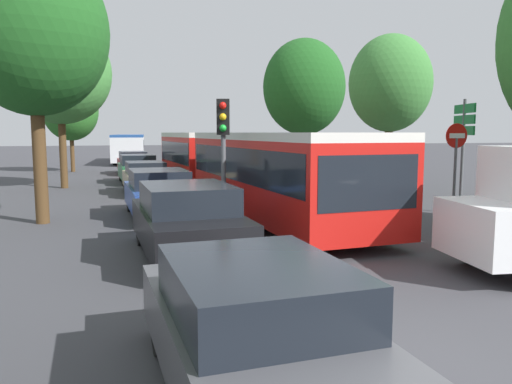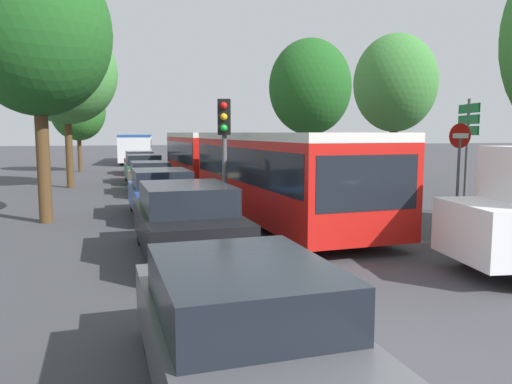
{
  "view_description": "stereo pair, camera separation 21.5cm",
  "coord_description": "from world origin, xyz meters",
  "px_view_note": "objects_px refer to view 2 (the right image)",
  "views": [
    {
      "loc": [
        -2.93,
        -4.44,
        2.56
      ],
      "look_at": [
        0.2,
        6.51,
        1.2
      ],
      "focal_mm": 35.0,
      "sensor_mm": 36.0,
      "label": 1
    },
    {
      "loc": [
        -2.72,
        -4.5,
        2.56
      ],
      "look_at": [
        0.2,
        6.51,
        1.2
      ],
      "focal_mm": 35.0,
      "sensor_mm": 36.0,
      "label": 2
    }
  ],
  "objects_px": {
    "queued_car_graphite": "(241,330)",
    "tree_right_mid": "(397,86)",
    "traffic_light": "(224,135)",
    "tree_left_distant": "(78,111)",
    "direction_sign_post": "(468,132)",
    "queued_car_red": "(139,162)",
    "no_entry_sign": "(459,157)",
    "queued_car_blue": "(161,193)",
    "queued_car_tan": "(150,177)",
    "articulated_bus": "(241,163)",
    "city_bus_rear": "(137,146)",
    "tree_left_mid": "(37,33)",
    "tree_right_far": "(310,90)",
    "queued_car_black": "(186,220)",
    "queued_car_green": "(143,168)",
    "tree_left_far": "(66,73)"
  },
  "relations": [
    {
      "from": "queued_car_graphite",
      "to": "direction_sign_post",
      "type": "xyz_separation_m",
      "value": [
        9.37,
        8.99,
        1.87
      ]
    },
    {
      "from": "city_bus_rear",
      "to": "tree_left_mid",
      "type": "distance_m",
      "value": 29.68
    },
    {
      "from": "queued_car_blue",
      "to": "queued_car_green",
      "type": "bearing_deg",
      "value": -1.83
    },
    {
      "from": "direction_sign_post",
      "to": "tree_left_distant",
      "type": "height_order",
      "value": "tree_left_distant"
    },
    {
      "from": "queued_car_blue",
      "to": "tree_right_far",
      "type": "xyz_separation_m",
      "value": [
        9.53,
        12.38,
        4.31
      ]
    },
    {
      "from": "queued_car_blue",
      "to": "city_bus_rear",
      "type": "bearing_deg",
      "value": -2.55
    },
    {
      "from": "traffic_light",
      "to": "tree_left_distant",
      "type": "xyz_separation_m",
      "value": [
        -5.28,
        22.24,
        1.46
      ]
    },
    {
      "from": "queued_car_green",
      "to": "tree_left_far",
      "type": "height_order",
      "value": "tree_left_far"
    },
    {
      "from": "queued_car_graphite",
      "to": "tree_right_mid",
      "type": "relative_size",
      "value": 0.62
    },
    {
      "from": "direction_sign_post",
      "to": "tree_right_mid",
      "type": "distance_m",
      "value": 5.45
    },
    {
      "from": "tree_right_mid",
      "to": "city_bus_rear",
      "type": "bearing_deg",
      "value": 110.61
    },
    {
      "from": "queued_car_green",
      "to": "queued_car_red",
      "type": "xyz_separation_m",
      "value": [
        -0.02,
        5.76,
        -0.02
      ]
    },
    {
      "from": "traffic_light",
      "to": "tree_right_far",
      "type": "bearing_deg",
      "value": 167.23
    },
    {
      "from": "queued_car_green",
      "to": "direction_sign_post",
      "type": "height_order",
      "value": "direction_sign_post"
    },
    {
      "from": "queued_car_blue",
      "to": "no_entry_sign",
      "type": "height_order",
      "value": "no_entry_sign"
    },
    {
      "from": "queued_car_black",
      "to": "direction_sign_post",
      "type": "bearing_deg",
      "value": -72.99
    },
    {
      "from": "queued_car_red",
      "to": "no_entry_sign",
      "type": "relative_size",
      "value": 1.45
    },
    {
      "from": "traffic_light",
      "to": "tree_right_far",
      "type": "height_order",
      "value": "tree_right_far"
    },
    {
      "from": "tree_left_distant",
      "to": "tree_right_mid",
      "type": "bearing_deg",
      "value": -49.99
    },
    {
      "from": "queued_car_graphite",
      "to": "queued_car_blue",
      "type": "xyz_separation_m",
      "value": [
        0.05,
        10.88,
        0.04
      ]
    },
    {
      "from": "articulated_bus",
      "to": "no_entry_sign",
      "type": "bearing_deg",
      "value": 40.97
    },
    {
      "from": "queued_car_tan",
      "to": "queued_car_red",
      "type": "bearing_deg",
      "value": -1.88
    },
    {
      "from": "queued_car_tan",
      "to": "tree_left_distant",
      "type": "height_order",
      "value": "tree_left_distant"
    },
    {
      "from": "no_entry_sign",
      "to": "tree_left_mid",
      "type": "xyz_separation_m",
      "value": [
        -11.41,
        2.93,
        3.41
      ]
    },
    {
      "from": "queued_car_blue",
      "to": "direction_sign_post",
      "type": "bearing_deg",
      "value": -103.96
    },
    {
      "from": "tree_left_distant",
      "to": "tree_right_mid",
      "type": "xyz_separation_m",
      "value": [
        13.64,
        -16.25,
        0.49
      ]
    },
    {
      "from": "queued_car_tan",
      "to": "no_entry_sign",
      "type": "distance_m",
      "value": 12.38
    },
    {
      "from": "tree_left_mid",
      "to": "queued_car_black",
      "type": "bearing_deg",
      "value": -55.64
    },
    {
      "from": "tree_left_mid",
      "to": "queued_car_blue",
      "type": "bearing_deg",
      "value": 2.91
    },
    {
      "from": "traffic_light",
      "to": "tree_left_distant",
      "type": "bearing_deg",
      "value": -151.28
    },
    {
      "from": "city_bus_rear",
      "to": "queued_car_tan",
      "type": "xyz_separation_m",
      "value": [
        -0.07,
        -22.93,
        -0.69
      ]
    },
    {
      "from": "queued_car_tan",
      "to": "tree_left_mid",
      "type": "xyz_separation_m",
      "value": [
        -3.25,
        -6.3,
        4.6
      ]
    },
    {
      "from": "queued_car_blue",
      "to": "queued_car_tan",
      "type": "height_order",
      "value": "queued_car_blue"
    },
    {
      "from": "city_bus_rear",
      "to": "tree_left_distant",
      "type": "distance_m",
      "value": 10.7
    },
    {
      "from": "no_entry_sign",
      "to": "queued_car_blue",
      "type": "bearing_deg",
      "value": -110.82
    },
    {
      "from": "tree_left_far",
      "to": "queued_car_green",
      "type": "bearing_deg",
      "value": 25.42
    },
    {
      "from": "tree_left_mid",
      "to": "city_bus_rear",
      "type": "bearing_deg",
      "value": 83.53
    },
    {
      "from": "queued_car_tan",
      "to": "tree_left_far",
      "type": "relative_size",
      "value": 0.52
    },
    {
      "from": "tree_left_distant",
      "to": "queued_car_green",
      "type": "bearing_deg",
      "value": -66.27
    },
    {
      "from": "direction_sign_post",
      "to": "queued_car_tan",
      "type": "bearing_deg",
      "value": -26.7
    },
    {
      "from": "queued_car_blue",
      "to": "queued_car_green",
      "type": "relative_size",
      "value": 1.0
    },
    {
      "from": "queued_car_black",
      "to": "tree_right_far",
      "type": "distance_m",
      "value": 20.35
    },
    {
      "from": "queued_car_blue",
      "to": "queued_car_graphite",
      "type": "bearing_deg",
      "value": 177.25
    },
    {
      "from": "traffic_light",
      "to": "tree_right_far",
      "type": "xyz_separation_m",
      "value": [
        8.12,
        15.18,
        2.54
      ]
    },
    {
      "from": "direction_sign_post",
      "to": "articulated_bus",
      "type": "bearing_deg",
      "value": -18.14
    },
    {
      "from": "queued_car_tan",
      "to": "no_entry_sign",
      "type": "xyz_separation_m",
      "value": [
        8.16,
        -9.23,
        1.19
      ]
    },
    {
      "from": "queued_car_tan",
      "to": "tree_right_mid",
      "type": "distance_m",
      "value": 10.9
    },
    {
      "from": "queued_car_red",
      "to": "queued_car_black",
      "type": "bearing_deg",
      "value": 178.22
    },
    {
      "from": "city_bus_rear",
      "to": "queued_car_red",
      "type": "xyz_separation_m",
      "value": [
        -0.18,
        -12.39,
        -0.67
      ]
    },
    {
      "from": "queued_car_blue",
      "to": "queued_car_tan",
      "type": "xyz_separation_m",
      "value": [
        -0.03,
        6.14,
        -0.05
      ]
    }
  ]
}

